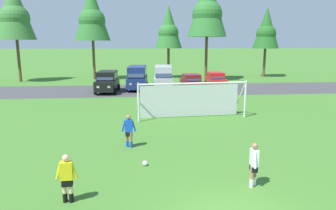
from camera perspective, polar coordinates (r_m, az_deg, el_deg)
ground_plane at (r=23.70m, az=1.24°, el=-1.04°), size 400.00×400.00×0.00m
parking_lot_strip at (r=33.92m, az=-0.88°, el=2.82°), size 52.00×8.40×0.01m
soccer_ball at (r=13.48m, az=-4.23°, el=-10.55°), size 0.22×0.22×0.22m
soccer_goal at (r=21.62m, az=4.14°, el=1.20°), size 7.54×2.46×2.57m
referee at (r=10.87m, az=-17.95°, el=-12.67°), size 0.74×0.26×1.64m
player_striker_near at (r=11.84m, az=15.39°, el=-10.45°), size 0.32×0.73×1.64m
player_defender_far at (r=15.57m, az=-7.15°, el=-4.76°), size 0.73×0.28×1.64m
parked_car_slot_far_left at (r=32.77m, az=-11.01°, el=4.26°), size 2.40×4.73×2.16m
parked_car_slot_left at (r=34.06m, az=-5.61°, el=5.07°), size 2.47×4.94×2.52m
parked_car_slot_center_left at (r=34.17m, az=-0.85°, el=5.15°), size 2.46×4.93×2.52m
parked_car_slot_center at (r=33.45m, az=4.34°, el=4.17°), size 2.20×4.29×1.72m
parked_car_slot_center_right at (r=35.68m, az=8.72°, el=4.54°), size 2.17×4.27×1.72m
tree_left_edge at (r=44.94m, az=-26.26°, el=15.10°), size 4.81×4.81×12.82m
tree_mid_left at (r=44.22m, az=-13.75°, el=15.78°), size 4.71×4.71×12.56m
tree_center_back at (r=44.81m, az=0.09°, el=13.83°), size 3.78×3.78×10.07m
tree_mid_right at (r=42.47m, az=7.20°, el=17.32°), size 5.16×5.16×13.76m
tree_right_edge at (r=48.21m, az=17.51°, el=13.04°), size 3.73×3.73×9.94m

